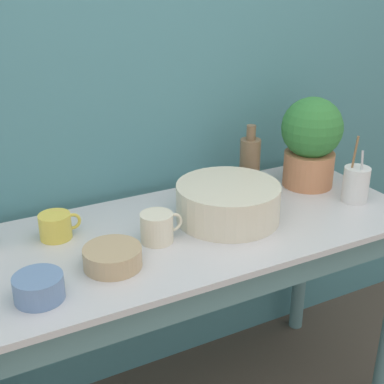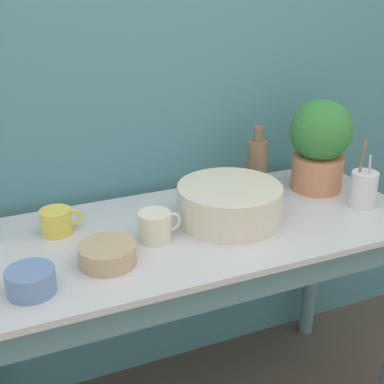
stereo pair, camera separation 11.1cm
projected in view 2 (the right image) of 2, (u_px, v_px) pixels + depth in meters
wall_back at (150, 75)px, 1.81m from camera, size 6.00×0.05×2.40m
counter_table at (195, 273)px, 1.71m from camera, size 1.45×0.61×0.79m
potted_plant at (320, 143)px, 1.89m from camera, size 0.22×0.22×0.33m
bowl_wash_large at (229, 203)px, 1.69m from camera, size 0.33×0.33×0.12m
bottle_tall at (257, 164)px, 1.91m from camera, size 0.07×0.07×0.24m
mug_cream at (155, 226)px, 1.58m from camera, size 0.13×0.10×0.09m
mug_yellow at (57, 221)px, 1.62m from camera, size 0.13×0.10×0.08m
bowl_small_tan at (107, 254)px, 1.46m from camera, size 0.16×0.16×0.06m
bowl_small_blue at (31, 281)px, 1.33m from camera, size 0.12×0.12×0.06m
utensil_cup at (363, 189)px, 1.79m from camera, size 0.09×0.09×0.24m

